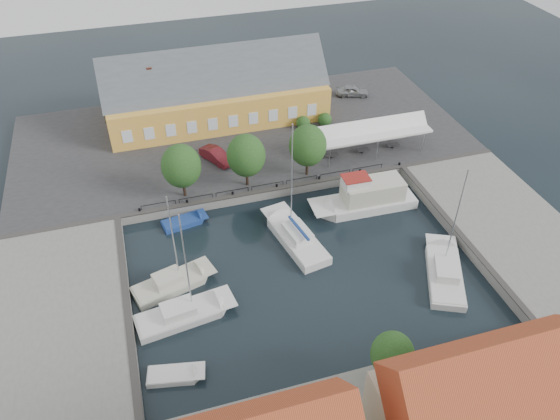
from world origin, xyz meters
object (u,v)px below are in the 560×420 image
(warehouse, at_px, (211,94))
(center_sailboat, at_px, (296,238))
(east_boat_c, at_px, (444,274))
(trawler, at_px, (367,199))
(car_red, at_px, (216,156))
(tent_canopy, at_px, (372,132))
(launch_sw, at_px, (175,376))
(launch_nw, at_px, (184,223))
(car_silver, at_px, (352,91))
(west_boat_c, at_px, (183,315))
(west_boat_b, at_px, (172,284))

(warehouse, height_order, center_sailboat, center_sailboat)
(east_boat_c, bearing_deg, center_sailboat, 143.75)
(trawler, xyz_separation_m, east_boat_c, (2.73, -11.81, -0.76))
(car_red, bearing_deg, trawler, -69.01)
(tent_canopy, bearing_deg, warehouse, 140.14)
(trawler, bearing_deg, tent_canopy, 64.08)
(car_red, height_order, east_boat_c, east_boat_c)
(east_boat_c, relative_size, launch_sw, 2.53)
(east_boat_c, distance_m, launch_nw, 26.59)
(center_sailboat, height_order, east_boat_c, center_sailboat)
(car_red, bearing_deg, center_sailboat, -100.45)
(east_boat_c, bearing_deg, launch_sw, -171.64)
(car_silver, relative_size, west_boat_c, 0.39)
(tent_canopy, bearing_deg, trawler, -115.92)
(center_sailboat, distance_m, trawler, 9.66)
(car_silver, xyz_separation_m, trawler, (-7.89, -23.06, -0.76))
(center_sailboat, distance_m, launch_sw, 18.70)
(west_boat_c, distance_m, launch_sw, 6.01)
(car_silver, height_order, launch_sw, car_silver)
(east_boat_c, bearing_deg, car_red, 125.12)
(center_sailboat, bearing_deg, warehouse, 97.06)
(car_red, bearing_deg, west_boat_b, -142.21)
(east_boat_c, relative_size, west_boat_c, 1.02)
(west_boat_b, relative_size, launch_sw, 2.24)
(warehouse, bearing_deg, car_red, -99.16)
(west_boat_c, bearing_deg, west_boat_b, 95.82)
(car_red, bearing_deg, launch_sw, -136.52)
(car_red, xyz_separation_m, west_boat_b, (-7.87, -17.86, -1.51))
(launch_sw, bearing_deg, launch_nw, 78.98)
(west_boat_b, bearing_deg, tent_canopy, 29.25)
(car_red, height_order, launch_sw, car_red)
(car_silver, relative_size, car_red, 0.97)
(trawler, xyz_separation_m, west_boat_b, (-21.90, -5.84, -0.76))
(warehouse, distance_m, launch_nw, 21.51)
(west_boat_c, bearing_deg, car_red, 71.10)
(west_boat_b, bearing_deg, west_boat_c, -84.18)
(warehouse, height_order, west_boat_b, warehouse)
(car_silver, bearing_deg, tent_canopy, -175.24)
(car_silver, distance_m, launch_sw, 49.54)
(center_sailboat, bearing_deg, launch_nw, 149.95)
(car_silver, bearing_deg, car_red, 135.69)
(west_boat_c, distance_m, launch_nw, 12.82)
(east_boat_c, bearing_deg, tent_canopy, 85.67)
(center_sailboat, bearing_deg, car_red, 107.98)
(warehouse, height_order, car_red, warehouse)
(warehouse, bearing_deg, trawler, -61.50)
(car_silver, height_order, car_red, car_silver)
(tent_canopy, bearing_deg, center_sailboat, -138.28)
(east_boat_c, bearing_deg, west_boat_b, 166.39)
(east_boat_c, height_order, launch_sw, east_boat_c)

